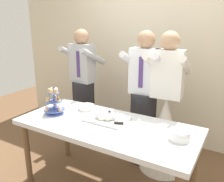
# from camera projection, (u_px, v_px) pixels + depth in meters

# --- Properties ---
(rear_wall) EXTENTS (5.20, 0.10, 2.90)m
(rear_wall) POSITION_uv_depth(u_px,v_px,m) (160.00, 44.00, 3.35)
(rear_wall) COLOR beige
(rear_wall) RESTS_ON ground_plane
(dessert_table) EXTENTS (1.80, 0.80, 0.78)m
(dessert_table) POSITION_uv_depth(u_px,v_px,m) (106.00, 131.00, 2.33)
(dessert_table) COLOR silver
(dessert_table) RESTS_ON ground_plane
(cupcake_stand) EXTENTS (0.23, 0.23, 0.31)m
(cupcake_stand) POSITION_uv_depth(u_px,v_px,m) (54.00, 102.00, 2.54)
(cupcake_stand) COLOR #4C66B2
(cupcake_stand) RESTS_ON dessert_table
(main_cake_tray) EXTENTS (0.43, 0.32, 0.13)m
(main_cake_tray) POSITION_uv_depth(u_px,v_px,m) (107.00, 117.00, 2.39)
(main_cake_tray) COLOR silver
(main_cake_tray) RESTS_ON dessert_table
(plate_stack) EXTENTS (0.18, 0.18, 0.09)m
(plate_stack) POSITION_uv_depth(u_px,v_px,m) (180.00, 135.00, 1.99)
(plate_stack) COLOR white
(plate_stack) RESTS_ON dessert_table
(round_cake) EXTENTS (0.24, 0.24, 0.06)m
(round_cake) POSITION_uv_depth(u_px,v_px,m) (86.00, 108.00, 2.67)
(round_cake) COLOR white
(round_cake) RESTS_ON dessert_table
(person_groom) EXTENTS (0.48, 0.51, 1.66)m
(person_groom) POSITION_uv_depth(u_px,v_px,m) (143.00, 106.00, 2.88)
(person_groom) COLOR #232328
(person_groom) RESTS_ON ground_plane
(person_bride) EXTENTS (0.56, 0.56, 1.66)m
(person_bride) POSITION_uv_depth(u_px,v_px,m) (164.00, 124.00, 2.76)
(person_bride) COLOR white
(person_bride) RESTS_ON ground_plane
(person_guest) EXTENTS (0.49, 0.52, 1.66)m
(person_guest) POSITION_uv_depth(u_px,v_px,m) (83.00, 93.00, 3.42)
(person_guest) COLOR #232328
(person_guest) RESTS_ON ground_plane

